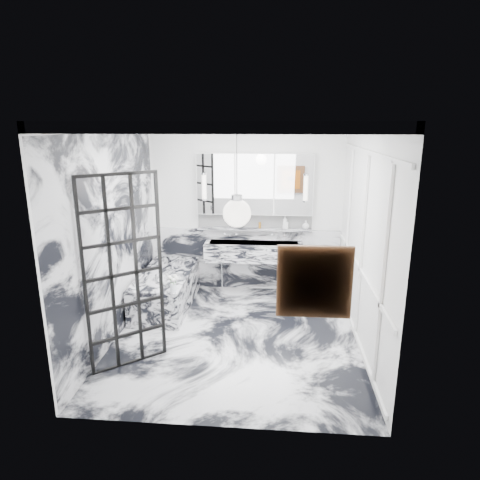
# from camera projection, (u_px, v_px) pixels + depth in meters

# --- Properties ---
(floor) EXTENTS (3.60, 3.60, 0.00)m
(floor) POSITION_uv_depth(u_px,v_px,m) (236.00, 336.00, 5.79)
(floor) COLOR silver
(floor) RESTS_ON ground
(ceiling) EXTENTS (3.60, 3.60, 0.00)m
(ceiling) POSITION_uv_depth(u_px,v_px,m) (235.00, 122.00, 5.04)
(ceiling) COLOR white
(ceiling) RESTS_ON wall_back
(wall_back) EXTENTS (3.60, 0.00, 3.60)m
(wall_back) POSITION_uv_depth(u_px,v_px,m) (246.00, 209.00, 7.14)
(wall_back) COLOR white
(wall_back) RESTS_ON floor
(wall_front) EXTENTS (3.60, 0.00, 3.60)m
(wall_front) POSITION_uv_depth(u_px,v_px,m) (216.00, 289.00, 3.69)
(wall_front) COLOR white
(wall_front) RESTS_ON floor
(wall_left) EXTENTS (0.00, 3.60, 3.60)m
(wall_left) POSITION_uv_depth(u_px,v_px,m) (113.00, 233.00, 5.55)
(wall_left) COLOR white
(wall_left) RESTS_ON floor
(wall_right) EXTENTS (0.00, 3.60, 3.60)m
(wall_right) POSITION_uv_depth(u_px,v_px,m) (364.00, 239.00, 5.28)
(wall_right) COLOR white
(wall_right) RESTS_ON floor
(marble_clad_back) EXTENTS (3.18, 0.05, 1.05)m
(marble_clad_back) POSITION_uv_depth(u_px,v_px,m) (245.00, 259.00, 7.35)
(marble_clad_back) COLOR silver
(marble_clad_back) RESTS_ON floor
(marble_clad_left) EXTENTS (0.02, 3.56, 2.68)m
(marble_clad_left) POSITION_uv_depth(u_px,v_px,m) (114.00, 238.00, 5.56)
(marble_clad_left) COLOR silver
(marble_clad_left) RESTS_ON floor
(panel_molding) EXTENTS (0.03, 3.40, 2.30)m
(panel_molding) POSITION_uv_depth(u_px,v_px,m) (362.00, 247.00, 5.31)
(panel_molding) COLOR white
(panel_molding) RESTS_ON floor
(soap_bottle_a) EXTENTS (0.09, 0.09, 0.23)m
(soap_bottle_a) POSITION_uv_depth(u_px,v_px,m) (285.00, 222.00, 7.06)
(soap_bottle_a) COLOR #8C5919
(soap_bottle_a) RESTS_ON ledge
(soap_bottle_b) EXTENTS (0.08, 0.08, 0.16)m
(soap_bottle_b) POSITION_uv_depth(u_px,v_px,m) (286.00, 224.00, 7.06)
(soap_bottle_b) COLOR #4C4C51
(soap_bottle_b) RESTS_ON ledge
(soap_bottle_c) EXTENTS (0.14, 0.14, 0.14)m
(soap_bottle_c) POSITION_uv_depth(u_px,v_px,m) (306.00, 225.00, 7.04)
(soap_bottle_c) COLOR silver
(soap_bottle_c) RESTS_ON ledge
(face_pot) EXTENTS (0.15, 0.15, 0.15)m
(face_pot) POSITION_uv_depth(u_px,v_px,m) (240.00, 223.00, 7.13)
(face_pot) COLOR white
(face_pot) RESTS_ON ledge
(amber_bottle) EXTENTS (0.04, 0.04, 0.10)m
(amber_bottle) POSITION_uv_depth(u_px,v_px,m) (260.00, 225.00, 7.11)
(amber_bottle) COLOR #8C5919
(amber_bottle) RESTS_ON ledge
(flower_vase) EXTENTS (0.09, 0.09, 0.12)m
(flower_vase) POSITION_uv_depth(u_px,v_px,m) (173.00, 288.00, 5.84)
(flower_vase) COLOR silver
(flower_vase) RESTS_ON bathtub
(crittall_door) EXTENTS (0.71, 0.58, 2.26)m
(crittall_door) POSITION_uv_depth(u_px,v_px,m) (124.00, 274.00, 4.84)
(crittall_door) COLOR black
(crittall_door) RESTS_ON floor
(artwork) EXTENTS (0.54, 0.05, 0.54)m
(artwork) POSITION_uv_depth(u_px,v_px,m) (314.00, 282.00, 3.63)
(artwork) COLOR #D26115
(artwork) RESTS_ON wall_front
(pendant_light) EXTENTS (0.26, 0.26, 0.26)m
(pendant_light) POSITION_uv_depth(u_px,v_px,m) (237.00, 213.00, 3.96)
(pendant_light) COLOR white
(pendant_light) RESTS_ON ceiling
(trough_sink) EXTENTS (1.60, 0.45, 0.30)m
(trough_sink) POSITION_uv_depth(u_px,v_px,m) (254.00, 251.00, 7.07)
(trough_sink) COLOR silver
(trough_sink) RESTS_ON wall_back
(ledge) EXTENTS (1.90, 0.14, 0.04)m
(ledge) POSITION_uv_depth(u_px,v_px,m) (254.00, 229.00, 7.14)
(ledge) COLOR silver
(ledge) RESTS_ON wall_back
(subway_tile) EXTENTS (1.90, 0.03, 0.23)m
(subway_tile) POSITION_uv_depth(u_px,v_px,m) (255.00, 220.00, 7.17)
(subway_tile) COLOR white
(subway_tile) RESTS_ON wall_back
(mirror_cabinet) EXTENTS (1.90, 0.16, 1.00)m
(mirror_cabinet) POSITION_uv_depth(u_px,v_px,m) (255.00, 184.00, 6.95)
(mirror_cabinet) COLOR white
(mirror_cabinet) RESTS_ON wall_back
(sconce_left) EXTENTS (0.07, 0.07, 0.40)m
(sconce_left) POSITION_uv_depth(u_px,v_px,m) (204.00, 187.00, 6.93)
(sconce_left) COLOR white
(sconce_left) RESTS_ON mirror_cabinet
(sconce_right) EXTENTS (0.07, 0.07, 0.40)m
(sconce_right) POSITION_uv_depth(u_px,v_px,m) (306.00, 188.00, 6.80)
(sconce_right) COLOR white
(sconce_right) RESTS_ON mirror_cabinet
(bathtub) EXTENTS (0.75, 1.65, 0.55)m
(bathtub) POSITION_uv_depth(u_px,v_px,m) (166.00, 289.00, 6.67)
(bathtub) COLOR silver
(bathtub) RESTS_ON floor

